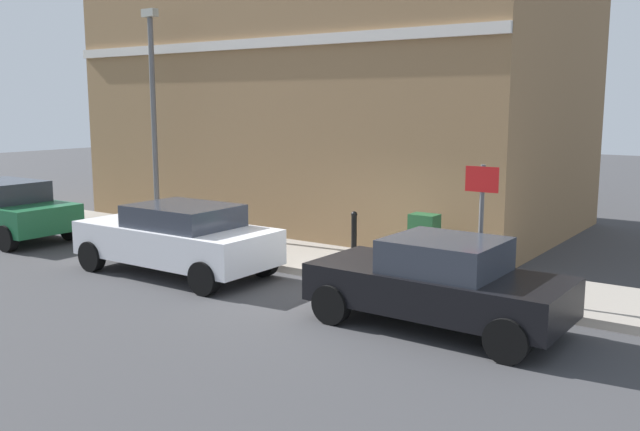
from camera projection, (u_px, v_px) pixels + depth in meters
The scene contains 10 objects.
ground at pixel (333, 296), 12.62m from camera, with size 80.00×80.00×0.00m, color #38383A.
sidewalk at pixel (183, 238), 17.65m from camera, with size 2.36×30.00×0.15m, color gray.
corner_building at pixel (338, 72), 20.18m from camera, with size 7.73×13.18×8.76m.
car_black at pixel (439, 283), 10.72m from camera, with size 1.87×4.01×1.44m.
car_white at pixel (177, 237), 14.13m from camera, with size 1.97×4.35×1.46m.
car_green at pixel (0, 209), 17.90m from camera, with size 2.01×4.51×1.51m.
utility_cabinet at pixel (424, 244), 13.85m from camera, with size 0.46×0.61×1.15m.
bollard_near_cabinet at pixel (354, 233), 14.91m from camera, with size 0.14×0.14×1.04m.
street_sign at pixel (481, 210), 11.89m from camera, with size 0.08×0.60×2.30m.
lamppost at pixel (153, 110), 18.05m from camera, with size 0.20×0.44×5.72m.
Camera 1 is at (-10.11, -6.86, 3.48)m, focal length 38.75 mm.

